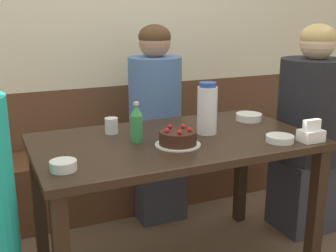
# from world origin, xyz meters

# --- Properties ---
(back_wall) EXTENTS (4.80, 0.04, 2.50)m
(back_wall) POSITION_xyz_m (0.00, 1.05, 1.25)
(back_wall) COLOR brown
(back_wall) RESTS_ON ground_plane
(bench_seat) EXTENTS (2.52, 0.38, 0.42)m
(bench_seat) POSITION_xyz_m (0.00, 0.83, 0.21)
(bench_seat) COLOR #56331E
(bench_seat) RESTS_ON ground_plane
(dining_table) EXTENTS (1.33, 0.76, 0.72)m
(dining_table) POSITION_xyz_m (0.00, 0.00, 0.62)
(dining_table) COLOR black
(dining_table) RESTS_ON ground_plane
(birthday_cake) EXTENTS (0.21, 0.21, 0.09)m
(birthday_cake) POSITION_xyz_m (-0.03, -0.10, 0.75)
(birthday_cake) COLOR white
(birthday_cake) RESTS_ON dining_table
(water_pitcher) EXTENTS (0.10, 0.10, 0.26)m
(water_pitcher) POSITION_xyz_m (0.18, 0.01, 0.85)
(water_pitcher) COLOR white
(water_pitcher) RESTS_ON dining_table
(soju_bottle) EXTENTS (0.06, 0.06, 0.19)m
(soju_bottle) POSITION_xyz_m (-0.19, 0.02, 0.81)
(soju_bottle) COLOR #388E4C
(soju_bottle) RESTS_ON dining_table
(napkin_holder) EXTENTS (0.11, 0.08, 0.11)m
(napkin_holder) POSITION_xyz_m (0.56, -0.30, 0.76)
(napkin_holder) COLOR white
(napkin_holder) RESTS_ON dining_table
(bowl_soup_white) EXTENTS (0.13, 0.13, 0.03)m
(bowl_soup_white) POSITION_xyz_m (0.42, -0.25, 0.74)
(bowl_soup_white) COLOR white
(bowl_soup_white) RESTS_ON dining_table
(bowl_rice_small) EXTENTS (0.14, 0.14, 0.04)m
(bowl_rice_small) POSITION_xyz_m (0.52, 0.14, 0.74)
(bowl_rice_small) COLOR white
(bowl_rice_small) RESTS_ON dining_table
(bowl_side_dish) EXTENTS (0.10, 0.10, 0.04)m
(bowl_side_dish) POSITION_xyz_m (-0.57, -0.21, 0.74)
(bowl_side_dish) COLOR white
(bowl_side_dish) RESTS_ON dining_table
(glass_water_tall) EXTENTS (0.07, 0.07, 0.08)m
(glass_water_tall) POSITION_xyz_m (-0.25, 0.20, 0.76)
(glass_water_tall) COLOR silver
(glass_water_tall) RESTS_ON dining_table
(person_teal_shirt) EXTENTS (0.33, 0.34, 1.24)m
(person_teal_shirt) POSITION_xyz_m (0.16, 0.64, 0.59)
(person_teal_shirt) COLOR #33333D
(person_teal_shirt) RESTS_ON ground_plane
(person_pale_blue_shirt) EXTENTS (0.39, 0.39, 1.25)m
(person_pale_blue_shirt) POSITION_xyz_m (0.93, 0.09, 0.63)
(person_pale_blue_shirt) COLOR #33333D
(person_pale_blue_shirt) RESTS_ON ground_plane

